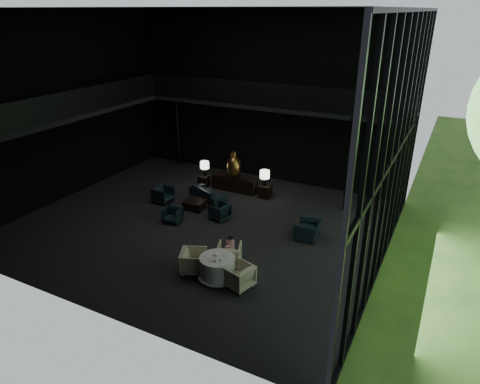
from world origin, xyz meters
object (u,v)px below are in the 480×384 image
at_px(sofa, 208,192).
at_px(child, 230,244).
at_px(window_armchair, 309,227).
at_px(lounge_armchair_south, 173,215).
at_px(side_table_left, 204,181).
at_px(side_table_right, 265,191).
at_px(table_lamp_right, 265,175).
at_px(dining_chair_north, 229,253).
at_px(lounge_armchair_west, 163,194).
at_px(dining_table, 218,269).
at_px(dining_chair_west, 194,259).
at_px(console, 234,184).
at_px(lounge_armchair_east, 220,211).
at_px(table_lamp_left, 205,166).
at_px(coffee_table, 195,204).
at_px(dining_chair_east, 239,274).
at_px(bronze_urn, 234,166).

bearing_deg(sofa, child, 152.23).
bearing_deg(window_armchair, lounge_armchair_south, -80.54).
distance_m(side_table_left, side_table_right, 3.20).
relative_size(side_table_right, table_lamp_right, 0.79).
bearing_deg(lounge_armchair_south, dining_chair_north, -32.63).
xyz_separation_m(side_table_right, lounge_armchair_west, (-3.81, -2.61, 0.10)).
xyz_separation_m(dining_table, child, (-0.04, 0.95, 0.42)).
height_order(dining_chair_west, child, child).
relative_size(console, side_table_left, 4.40).
distance_m(lounge_armchair_west, lounge_armchair_east, 3.08).
bearing_deg(table_lamp_left, child, -51.62).
height_order(coffee_table, dining_chair_east, dining_chair_east).
relative_size(sofa, child, 3.08).
bearing_deg(dining_table, dining_chair_north, 95.33).
bearing_deg(sofa, lounge_armchair_east, 157.21).
xyz_separation_m(side_table_right, dining_chair_east, (2.10, -6.68, 0.14)).
height_order(lounge_armchair_west, window_armchair, window_armchair).
height_order(window_armchair, child, child).
bearing_deg(coffee_table, lounge_armchair_south, -94.34).
distance_m(side_table_right, dining_chair_east, 7.00).
bearing_deg(lounge_armchair_west, dining_table, -125.09).
distance_m(coffee_table, dining_chair_north, 4.62).
bearing_deg(side_table_right, dining_chair_east, -72.56).
xyz_separation_m(dining_chair_north, child, (0.04, 0.01, 0.34)).
bearing_deg(side_table_left, sofa, -51.73).
distance_m(lounge_armchair_east, dining_chair_west, 3.88).
relative_size(table_lamp_left, coffee_table, 0.84).
xyz_separation_m(dining_chair_east, child, (-0.85, 1.05, 0.31)).
relative_size(sofa, dining_chair_east, 2.11).
height_order(console, dining_chair_north, dining_chair_north).
bearing_deg(bronze_urn, table_lamp_right, -1.77).
bearing_deg(table_lamp_right, lounge_armchair_east, -104.62).
height_order(table_lamp_left, dining_chair_west, table_lamp_left).
height_order(dining_table, dining_chair_west, dining_chair_west).
xyz_separation_m(side_table_left, table_lamp_left, (0.00, 0.11, 0.76)).
distance_m(console, dining_chair_east, 7.65).
xyz_separation_m(lounge_armchair_east, child, (1.98, -2.73, 0.40)).
xyz_separation_m(table_lamp_left, dining_table, (4.49, -6.56, -0.68)).
relative_size(table_lamp_left, lounge_armchair_west, 0.90).
bearing_deg(lounge_armchair_south, window_armchair, 6.01).
height_order(bronze_urn, lounge_armchair_east, bronze_urn).
relative_size(table_lamp_left, side_table_right, 1.23).
distance_m(table_lamp_left, lounge_armchair_east, 3.85).
bearing_deg(lounge_armchair_east, window_armchair, 105.11).
relative_size(lounge_armchair_south, coffee_table, 0.72).
relative_size(lounge_armchair_south, child, 1.03).
bearing_deg(side_table_left, dining_chair_north, -51.40).
xyz_separation_m(table_lamp_right, child, (1.24, -5.56, -0.35)).
xyz_separation_m(dining_chair_north, dining_chair_east, (0.90, -1.04, 0.03)).
bearing_deg(sofa, table_lamp_left, -31.01).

